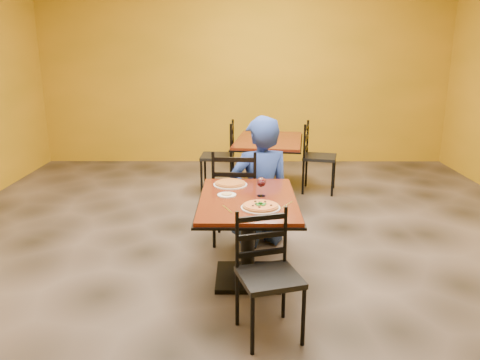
{
  "coord_description": "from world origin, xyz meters",
  "views": [
    {
      "loc": [
        -0.05,
        -4.25,
        1.96
      ],
      "look_at": [
        -0.07,
        -0.3,
        0.85
      ],
      "focal_mm": 35.22,
      "sensor_mm": 36.0,
      "label": 1
    }
  ],
  "objects_px": {
    "chair_main_near": "(270,278)",
    "chair_second_left": "(217,157)",
    "pizza_main": "(261,206)",
    "table_second": "(269,152)",
    "plate_main": "(261,208)",
    "wine_glass": "(261,186)",
    "diner": "(260,180)",
    "chair_main_far": "(236,195)",
    "plate_far": "(230,185)",
    "pizza_far": "(230,183)",
    "table_main": "(248,220)",
    "side_plate": "(227,195)",
    "chair_second_right": "(320,158)"
  },
  "relations": [
    {
      "from": "chair_second_left",
      "to": "plate_main",
      "type": "bearing_deg",
      "value": 12.14
    },
    {
      "from": "table_second",
      "to": "plate_far",
      "type": "height_order",
      "value": "plate_far"
    },
    {
      "from": "chair_second_left",
      "to": "pizza_far",
      "type": "xyz_separation_m",
      "value": [
        0.24,
        -2.28,
        0.27
      ]
    },
    {
      "from": "side_plate",
      "to": "pizza_main",
      "type": "bearing_deg",
      "value": -50.41
    },
    {
      "from": "chair_second_left",
      "to": "plate_main",
      "type": "distance_m",
      "value": 2.98
    },
    {
      "from": "table_second",
      "to": "plate_main",
      "type": "relative_size",
      "value": 4.71
    },
    {
      "from": "plate_main",
      "to": "pizza_main",
      "type": "xyz_separation_m",
      "value": [
        0.0,
        0.0,
        0.02
      ]
    },
    {
      "from": "plate_far",
      "to": "pizza_far",
      "type": "bearing_deg",
      "value": 90.0
    },
    {
      "from": "chair_second_right",
      "to": "plate_main",
      "type": "bearing_deg",
      "value": 175.81
    },
    {
      "from": "wine_glass",
      "to": "table_main",
      "type": "bearing_deg",
      "value": -155.17
    },
    {
      "from": "chair_main_far",
      "to": "pizza_main",
      "type": "xyz_separation_m",
      "value": [
        0.21,
        -1.14,
        0.27
      ]
    },
    {
      "from": "plate_main",
      "to": "plate_far",
      "type": "bearing_deg",
      "value": 111.33
    },
    {
      "from": "diner",
      "to": "plate_far",
      "type": "distance_m",
      "value": 0.57
    },
    {
      "from": "pizza_main",
      "to": "side_plate",
      "type": "bearing_deg",
      "value": 129.59
    },
    {
      "from": "plate_main",
      "to": "diner",
      "type": "bearing_deg",
      "value": 87.88
    },
    {
      "from": "chair_main_far",
      "to": "pizza_main",
      "type": "bearing_deg",
      "value": 104.81
    },
    {
      "from": "table_main",
      "to": "plate_far",
      "type": "relative_size",
      "value": 3.97
    },
    {
      "from": "plate_far",
      "to": "pizza_far",
      "type": "height_order",
      "value": "pizza_far"
    },
    {
      "from": "wine_glass",
      "to": "diner",
      "type": "bearing_deg",
      "value": 88.25
    },
    {
      "from": "plate_main",
      "to": "pizza_far",
      "type": "relative_size",
      "value": 1.11
    },
    {
      "from": "table_second",
      "to": "chair_second_left",
      "type": "xyz_separation_m",
      "value": [
        -0.72,
        0.0,
        -0.06
      ]
    },
    {
      "from": "table_main",
      "to": "chair_main_near",
      "type": "distance_m",
      "value": 0.85
    },
    {
      "from": "plate_main",
      "to": "chair_main_near",
      "type": "bearing_deg",
      "value": -85.54
    },
    {
      "from": "wine_glass",
      "to": "plate_far",
      "type": "bearing_deg",
      "value": 129.45
    },
    {
      "from": "pizza_far",
      "to": "side_plate",
      "type": "height_order",
      "value": "pizza_far"
    },
    {
      "from": "chair_main_near",
      "to": "pizza_main",
      "type": "xyz_separation_m",
      "value": [
        -0.04,
        0.57,
        0.33
      ]
    },
    {
      "from": "table_main",
      "to": "side_plate",
      "type": "bearing_deg",
      "value": 159.78
    },
    {
      "from": "chair_second_left",
      "to": "diner",
      "type": "distance_m",
      "value": 1.88
    },
    {
      "from": "chair_main_near",
      "to": "pizza_main",
      "type": "height_order",
      "value": "chair_main_near"
    },
    {
      "from": "table_second",
      "to": "chair_second_left",
      "type": "distance_m",
      "value": 0.72
    },
    {
      "from": "plate_main",
      "to": "side_plate",
      "type": "height_order",
      "value": "same"
    },
    {
      "from": "chair_second_left",
      "to": "wine_glass",
      "type": "distance_m",
      "value": 2.68
    },
    {
      "from": "diner",
      "to": "pizza_far",
      "type": "distance_m",
      "value": 0.57
    },
    {
      "from": "table_main",
      "to": "pizza_main",
      "type": "height_order",
      "value": "pizza_main"
    },
    {
      "from": "table_second",
      "to": "chair_second_left",
      "type": "height_order",
      "value": "chair_second_left"
    },
    {
      "from": "pizza_far",
      "to": "chair_second_right",
      "type": "bearing_deg",
      "value": 62.34
    },
    {
      "from": "chair_main_near",
      "to": "chair_second_left",
      "type": "relative_size",
      "value": 0.88
    },
    {
      "from": "chair_second_right",
      "to": "pizza_main",
      "type": "xyz_separation_m",
      "value": [
        -0.94,
        -2.93,
        0.28
      ]
    },
    {
      "from": "pizza_main",
      "to": "plate_main",
      "type": "bearing_deg",
      "value": 0.0
    },
    {
      "from": "pizza_main",
      "to": "wine_glass",
      "type": "xyz_separation_m",
      "value": [
        0.02,
        0.32,
        0.07
      ]
    },
    {
      "from": "table_main",
      "to": "pizza_far",
      "type": "bearing_deg",
      "value": 112.42
    },
    {
      "from": "plate_far",
      "to": "chair_second_right",
      "type": "bearing_deg",
      "value": 62.34
    },
    {
      "from": "plate_main",
      "to": "pizza_far",
      "type": "xyz_separation_m",
      "value": [
        -0.25,
        0.65,
        0.02
      ]
    },
    {
      "from": "plate_main",
      "to": "pizza_main",
      "type": "distance_m",
      "value": 0.02
    },
    {
      "from": "pizza_main",
      "to": "chair_main_far",
      "type": "bearing_deg",
      "value": 100.36
    },
    {
      "from": "chair_main_far",
      "to": "side_plate",
      "type": "xyz_separation_m",
      "value": [
        -0.07,
        -0.81,
        0.26
      ]
    },
    {
      "from": "table_second",
      "to": "plate_far",
      "type": "xyz_separation_m",
      "value": [
        -0.48,
        -2.28,
        0.19
      ]
    },
    {
      "from": "table_main",
      "to": "pizza_far",
      "type": "relative_size",
      "value": 4.39
    },
    {
      "from": "pizza_main",
      "to": "plate_far",
      "type": "bearing_deg",
      "value": 111.33
    },
    {
      "from": "table_second",
      "to": "chair_main_near",
      "type": "xyz_separation_m",
      "value": [
        -0.18,
        -3.49,
        -0.12
      ]
    }
  ]
}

